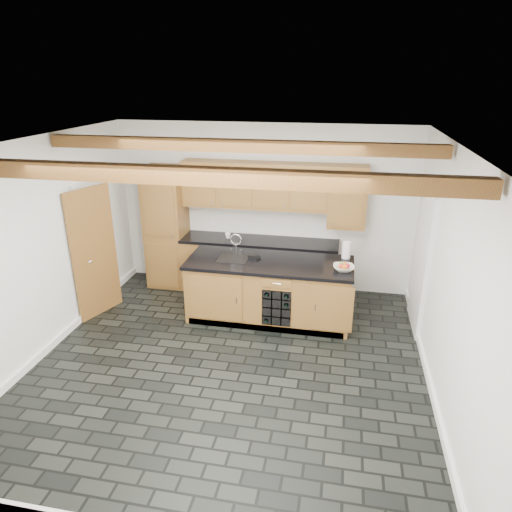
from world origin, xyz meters
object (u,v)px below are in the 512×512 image
Objects in this scene: paper_towel at (346,250)px; island at (269,290)px; kitchen_scale at (254,256)px; fruit_bowl at (344,268)px.

island is at bearing -161.60° from paper_towel.
island is 0.56m from kitchen_scale.
kitchen_scale is 1.35m from fruit_bowl.
kitchen_scale is 0.77× the size of paper_towel.
kitchen_scale is 1.38m from paper_towel.
paper_towel is at bearing 87.02° from fruit_bowl.
island is 8.40× the size of fruit_bowl.
paper_towel is at bearing 34.05° from kitchen_scale.
island is 1.19m from fruit_bowl.
kitchen_scale reaches higher than island.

